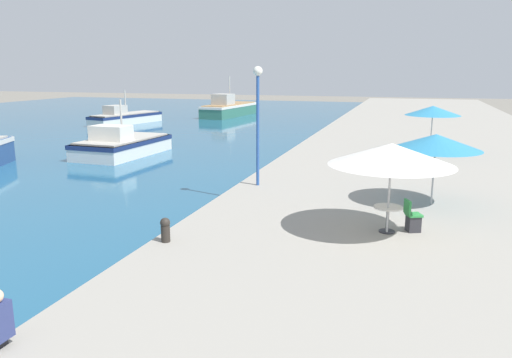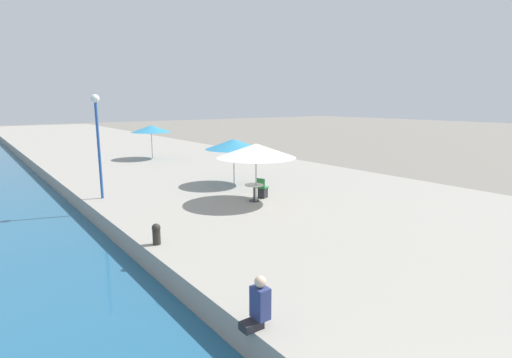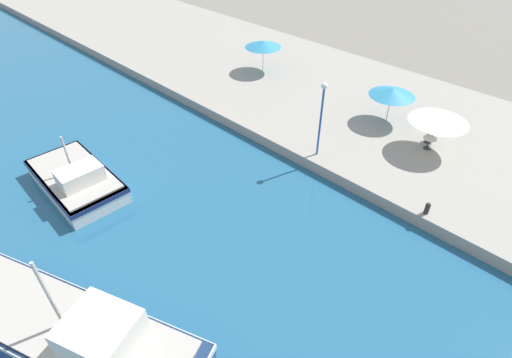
{
  "view_description": "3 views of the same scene",
  "coord_description": "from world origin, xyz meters",
  "views": [
    {
      "loc": [
        6.37,
        -0.65,
        5.16
      ],
      "look_at": [
        1.5,
        15.14,
        1.53
      ],
      "focal_mm": 35.0,
      "sensor_mm": 36.0,
      "label": 1
    },
    {
      "loc": [
        -4.0,
        -0.46,
        4.99
      ],
      "look_at": [
        5.96,
        12.97,
        1.73
      ],
      "focal_mm": 28.0,
      "sensor_mm": 36.0,
      "label": 2
    },
    {
      "loc": [
        -15.86,
        6.59,
        14.34
      ],
      "look_at": [
        -4.0,
        18.0,
        1.33
      ],
      "focal_mm": 28.0,
      "sensor_mm": 36.0,
      "label": 3
    }
  ],
  "objects": [
    {
      "name": "quay_promenade",
      "position": [
        8.0,
        37.0,
        0.37
      ],
      "size": [
        16.0,
        90.0,
        0.73
      ],
      "color": "gray",
      "rests_on": "ground_plane"
    },
    {
      "name": "cafe_umbrella_pink",
      "position": [
        5.96,
        12.97,
        2.95
      ],
      "size": [
        3.39,
        3.39,
        2.52
      ],
      "color": "#B7B7B7",
      "rests_on": "quay_promenade"
    },
    {
      "name": "cafe_umbrella_white",
      "position": [
        7.23,
        16.62,
        2.84
      ],
      "size": [
        2.95,
        2.95,
        2.37
      ],
      "color": "#B7B7B7",
      "rests_on": "quay_promenade"
    },
    {
      "name": "cafe_umbrella_striped",
      "position": [
        7.54,
        28.31,
        2.98
      ],
      "size": [
        2.96,
        2.96,
        2.51
      ],
      "color": "#B7B7B7",
      "rests_on": "quay_promenade"
    },
    {
      "name": "cafe_table",
      "position": [
        5.95,
        13.1,
        1.27
      ],
      "size": [
        0.8,
        0.8,
        0.74
      ],
      "color": "#333338",
      "rests_on": "quay_promenade"
    },
    {
      "name": "cafe_chair_left",
      "position": [
        6.62,
        13.37,
        1.06
      ],
      "size": [
        0.55,
        0.53,
        0.91
      ],
      "rotation": [
        0.0,
        0.0,
        -1.18
      ],
      "color": "#2D2D33",
      "rests_on": "quay_promenade"
    },
    {
      "name": "person_at_quay",
      "position": [
        0.21,
        5.14,
        1.18
      ],
      "size": [
        0.55,
        0.36,
        1.02
      ],
      "color": "#232328",
      "rests_on": "quay_promenade"
    },
    {
      "name": "mooring_bollard",
      "position": [
        0.43,
        10.56,
        1.08
      ],
      "size": [
        0.26,
        0.26,
        0.65
      ],
      "color": "#2D2823",
      "rests_on": "quay_promenade"
    },
    {
      "name": "lamppost",
      "position": [
        0.82,
        17.59,
        3.83
      ],
      "size": [
        0.36,
        0.36,
        4.56
      ],
      "color": "#28519E",
      "rests_on": "quay_promenade"
    }
  ]
}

